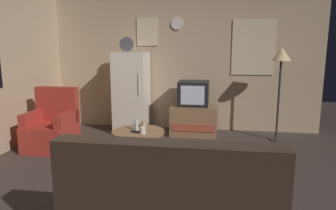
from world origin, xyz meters
name	(u,v)px	position (x,y,z in m)	size (l,w,h in m)	color
ground_plane	(159,178)	(0.00, 0.00, 0.00)	(12.00, 12.00, 0.00)	#3D332D
wall_with_art	(182,58)	(0.01, 2.45, 1.38)	(5.20, 0.12, 2.76)	tan
fridge	(132,92)	(-0.90, 2.05, 0.75)	(0.60, 0.62, 1.77)	silver
tv_stand	(194,120)	(0.29, 1.99, 0.28)	(0.84, 0.53, 0.55)	#8E6642
crt_tv	(194,93)	(0.28, 1.99, 0.77)	(0.54, 0.51, 0.44)	black
standing_lamp	(281,61)	(1.73, 1.87, 1.36)	(0.32, 0.32, 1.59)	#332D28
coffee_table	(138,147)	(-0.37, 0.44, 0.23)	(0.72, 0.72, 0.47)	#8E6642
wine_glass	(136,125)	(-0.40, 0.48, 0.54)	(0.05, 0.05, 0.15)	silver
mug_ceramic_white	(143,130)	(-0.27, 0.32, 0.51)	(0.08, 0.08, 0.09)	silver
mug_ceramic_tan	(144,124)	(-0.33, 0.64, 0.51)	(0.08, 0.08, 0.09)	tan
remote_control	(136,132)	(-0.37, 0.35, 0.48)	(0.15, 0.04, 0.02)	black
armchair	(52,128)	(-1.87, 0.86, 0.34)	(0.68, 0.68, 0.96)	#A52D23
couch	(172,205)	(0.33, -1.19, 0.31)	(1.70, 0.80, 0.92)	#38281E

